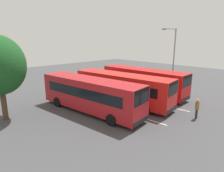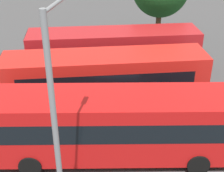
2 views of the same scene
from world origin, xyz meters
The scene contains 7 objects.
ground_plane centered at (0.00, 0.00, 0.00)m, with size 67.98×67.98×0.00m, color #424244.
bus_far_left centered at (0.16, -4.03, 1.74)m, with size 11.31×3.75×3.16m.
bus_center_left centered at (0.58, -0.12, 1.74)m, with size 11.32×3.81×3.16m.
bus_center_right centered at (0.02, 4.25, 1.74)m, with size 11.19×2.88×3.16m.
street_lamp centered at (1.43, 8.65, 4.64)m, with size 0.59×2.60×8.06m.
lane_stripe_outer_left centered at (0.00, -2.10, 0.00)m, with size 13.74×0.12×0.01m, color silver.
lane_stripe_inner_left centered at (0.00, 2.10, 0.00)m, with size 13.74×0.12×0.01m, color silver.
Camera 2 is at (-0.18, 15.70, 9.89)m, focal length 51.47 mm.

